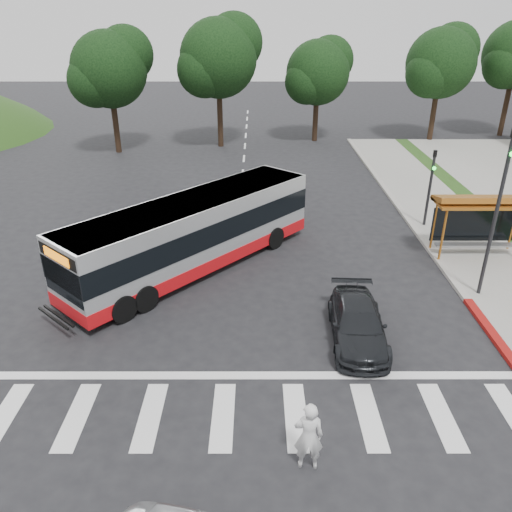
{
  "coord_description": "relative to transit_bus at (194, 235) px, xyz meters",
  "views": [
    {
      "loc": [
        0.9,
        -15.36,
        9.93
      ],
      "look_at": [
        0.91,
        1.75,
        1.6
      ],
      "focal_mm": 35.0,
      "sensor_mm": 36.0,
      "label": 1
    }
  ],
  "objects": [
    {
      "name": "ground",
      "position": [
        1.68,
        -3.89,
        -1.54
      ],
      "size": [
        140.0,
        140.0,
        0.0
      ],
      "primitive_type": "plane",
      "color": "black",
      "rests_on": "ground"
    },
    {
      "name": "sidewalk_east",
      "position": [
        12.68,
        4.11,
        -1.48
      ],
      "size": [
        4.0,
        40.0,
        0.12
      ],
      "primitive_type": "cube",
      "color": "gray",
      "rests_on": "ground"
    },
    {
      "name": "curb_east",
      "position": [
        10.68,
        4.11,
        -1.47
      ],
      "size": [
        0.3,
        40.0,
        0.15
      ],
      "primitive_type": "cube",
      "color": "#9E9991",
      "rests_on": "ground"
    },
    {
      "name": "curb_east_red",
      "position": [
        10.68,
        -5.89,
        -1.47
      ],
      "size": [
        0.32,
        6.0,
        0.15
      ],
      "primitive_type": "cube",
      "color": "maroon",
      "rests_on": "ground"
    },
    {
      "name": "crosswalk_ladder",
      "position": [
        1.68,
        -8.89,
        -1.54
      ],
      "size": [
        18.0,
        2.6,
        0.01
      ],
      "primitive_type": "cube",
      "color": "silver",
      "rests_on": "ground"
    },
    {
      "name": "bus_shelter",
      "position": [
        12.48,
        1.21,
        0.81
      ],
      "size": [
        4.2,
        1.6,
        2.86
      ],
      "color": "#A85F1C",
      "rests_on": "sidewalk_east"
    },
    {
      "name": "traffic_signal_ne_tall",
      "position": [
        11.28,
        -2.4,
        2.34
      ],
      "size": [
        0.18,
        0.37,
        6.5
      ],
      "color": "black",
      "rests_on": "ground"
    },
    {
      "name": "traffic_signal_ne_short",
      "position": [
        11.28,
        4.6,
        0.94
      ],
      "size": [
        0.18,
        0.37,
        4.0
      ],
      "color": "black",
      "rests_on": "ground"
    },
    {
      "name": "tree_ne_a",
      "position": [
        17.76,
        24.17,
        4.85
      ],
      "size": [
        6.16,
        5.74,
        9.3
      ],
      "color": "black",
      "rests_on": "parking_lot"
    },
    {
      "name": "tree_north_a",
      "position": [
        -0.23,
        22.18,
        5.38
      ],
      "size": [
        6.6,
        6.15,
        10.17
      ],
      "color": "black",
      "rests_on": "ground"
    },
    {
      "name": "tree_north_b",
      "position": [
        7.76,
        24.17,
        4.12
      ],
      "size": [
        5.72,
        5.33,
        8.43
      ],
      "color": "black",
      "rests_on": "ground"
    },
    {
      "name": "tree_north_c",
      "position": [
        -8.24,
        20.17,
        4.75
      ],
      "size": [
        6.16,
        5.74,
        9.3
      ],
      "color": "black",
      "rests_on": "ground"
    },
    {
      "name": "transit_bus",
      "position": [
        0.0,
        0.0,
        0.0
      ],
      "size": [
        9.91,
        10.59,
        3.08
      ],
      "primitive_type": null,
      "rotation": [
        0.0,
        0.0,
        -0.73
      ],
      "color": "#A8AAAD",
      "rests_on": "ground"
    },
    {
      "name": "pedestrian",
      "position": [
        3.83,
        -10.55,
        -0.58
      ],
      "size": [
        0.73,
        0.5,
        1.93
      ],
      "primitive_type": "imported",
      "rotation": [
        0.0,
        0.0,
        3.08
      ],
      "color": "silver",
      "rests_on": "ground"
    },
    {
      "name": "dark_sedan",
      "position": [
        5.99,
        -5.3,
        -0.92
      ],
      "size": [
        1.98,
        4.39,
        1.25
      ],
      "primitive_type": "imported",
      "rotation": [
        0.0,
        0.0,
        -0.06
      ],
      "color": "black",
      "rests_on": "ground"
    }
  ]
}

